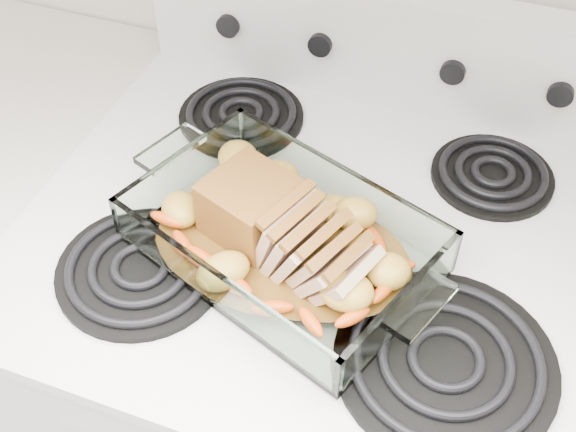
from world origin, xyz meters
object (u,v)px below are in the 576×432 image
(electric_range, at_px, (317,395))
(counter_left, at_px, (4,297))
(pork_roast, at_px, (272,225))
(baking_dish, at_px, (282,243))

(electric_range, relative_size, counter_left, 1.20)
(counter_left, relative_size, pork_roast, 4.12)
(baking_dish, bearing_deg, counter_left, -166.63)
(baking_dish, distance_m, pork_roast, 0.03)
(baking_dish, height_order, pork_roast, pork_roast)
(baking_dish, bearing_deg, pork_roast, -159.66)
(electric_range, height_order, counter_left, electric_range)
(electric_range, height_order, pork_roast, electric_range)
(counter_left, xyz_separation_m, baking_dish, (0.63, -0.08, 0.50))
(baking_dish, relative_size, pork_roast, 1.58)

